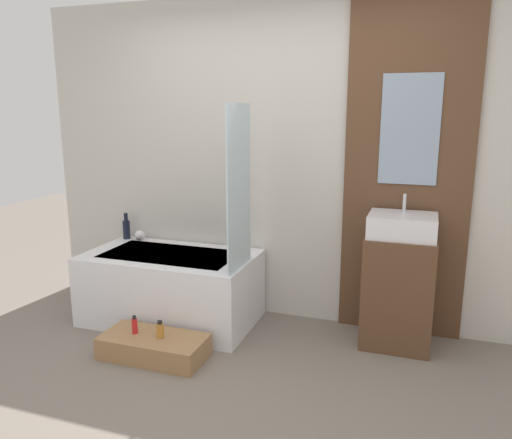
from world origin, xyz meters
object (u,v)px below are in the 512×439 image
at_px(vase_tall_dark, 126,228).
at_px(vase_round_light, 140,235).
at_px(bottle_soap_primary, 135,325).
at_px(bottle_soap_secondary, 160,330).
at_px(wooden_step_bench, 154,347).
at_px(bathtub, 171,287).
at_px(sink, 402,226).

height_order(vase_tall_dark, vase_round_light, vase_tall_dark).
height_order(bottle_soap_primary, bottle_soap_secondary, bottle_soap_primary).
distance_m(wooden_step_bench, vase_tall_dark, 1.36).
bearing_deg(vase_round_light, bottle_soap_primary, -61.32).
height_order(bathtub, bottle_soap_primary, bathtub).
bearing_deg(vase_tall_dark, bathtub, -27.05).
bearing_deg(bottle_soap_primary, vase_round_light, 118.68).
xyz_separation_m(wooden_step_bench, vase_round_light, (-0.65, 0.92, 0.54)).
bearing_deg(bathtub, bottle_soap_secondary, -68.59).
bearing_deg(vase_round_light, sink, -3.50).
xyz_separation_m(vase_round_light, bottle_soap_primary, (0.50, -0.92, -0.40)).
height_order(wooden_step_bench, bottle_soap_primary, bottle_soap_primary).
distance_m(vase_round_light, bottle_soap_primary, 1.12).
xyz_separation_m(wooden_step_bench, bottle_soap_secondary, (0.06, 0.00, 0.14)).
bearing_deg(bathtub, sink, 5.07).
bearing_deg(bathtub, bottle_soap_primary, -86.50).
height_order(wooden_step_bench, vase_tall_dark, vase_tall_dark).
distance_m(bathtub, vase_tall_dark, 0.78).
bearing_deg(bottle_soap_secondary, vase_tall_dark, 132.47).
bearing_deg(bottle_soap_secondary, sink, 26.67).
bearing_deg(sink, vase_round_light, 176.50).
bearing_deg(bottle_soap_primary, vase_tall_dark, 124.80).
height_order(vase_round_light, bottle_soap_primary, vase_round_light).
distance_m(sink, vase_tall_dark, 2.42).
bearing_deg(sink, wooden_step_bench, -154.14).
xyz_separation_m(bathtub, wooden_step_bench, (0.19, -0.62, -0.21)).
xyz_separation_m(sink, bottle_soap_primary, (-1.76, -0.78, -0.69)).
distance_m(sink, bottle_soap_secondary, 1.87).
relative_size(vase_round_light, bottle_soap_primary, 0.68).
bearing_deg(sink, vase_tall_dark, 176.39).
relative_size(vase_tall_dark, vase_round_light, 2.60).
height_order(wooden_step_bench, bottle_soap_secondary, bottle_soap_secondary).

